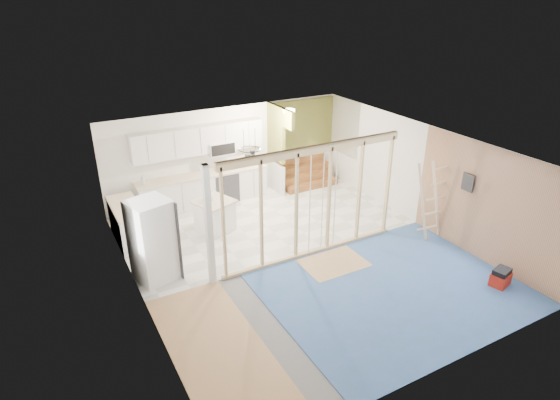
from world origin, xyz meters
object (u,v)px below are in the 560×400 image
ladder (431,200)px  toolbox (501,278)px  fridge (153,241)px  island (215,216)px

ladder → toolbox: bearing=-70.2°
fridge → island: 2.35m
island → ladder: bearing=-52.8°
fridge → island: bearing=21.0°
fridge → ladder: 6.36m
toolbox → ladder: (0.14, 2.21, 0.82)m
fridge → toolbox: bearing=-46.6°
fridge → toolbox: fridge is taller
island → ladder: (4.34, -2.80, 0.60)m
fridge → toolbox: (6.05, -3.64, -0.70)m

